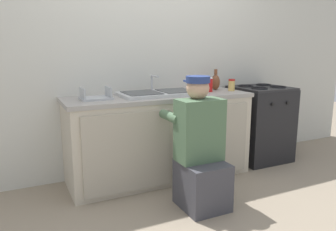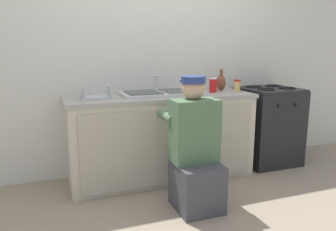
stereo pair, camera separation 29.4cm
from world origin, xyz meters
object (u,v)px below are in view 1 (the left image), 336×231
object	(u,v)px
stove_range	(259,123)
vase_decorative	(215,82)
sink_double_basin	(159,93)
plumber_person	(200,154)
dish_rack_tray	(96,97)
condiment_jar	(232,85)
soda_cup_red	(209,85)

from	to	relation	value
stove_range	vase_decorative	bearing A→B (deg)	170.05
sink_double_basin	plumber_person	xyz separation A→B (m)	(0.04, -0.73, -0.43)
plumber_person	dish_rack_tray	size ratio (longest dim) A/B	3.94
stove_range	condiment_jar	distance (m)	0.68
stove_range	soda_cup_red	size ratio (longest dim) A/B	5.89
vase_decorative	dish_rack_tray	bearing A→B (deg)	-175.37
vase_decorative	dish_rack_tray	distance (m)	1.38
soda_cup_red	dish_rack_tray	bearing A→B (deg)	-179.66
sink_double_basin	soda_cup_red	xyz separation A→B (m)	(0.58, -0.00, 0.06)
sink_double_basin	condiment_jar	world-z (taller)	sink_double_basin
plumber_person	soda_cup_red	world-z (taller)	plumber_person
soda_cup_red	plumber_person	bearing A→B (deg)	-126.54
plumber_person	condiment_jar	distance (m)	1.15
stove_range	soda_cup_red	xyz separation A→B (m)	(-0.73, -0.00, 0.50)
dish_rack_tray	plumber_person	bearing A→B (deg)	-46.39
sink_double_basin	dish_rack_tray	bearing A→B (deg)	-178.91
dish_rack_tray	vase_decorative	bearing A→B (deg)	4.63
sink_double_basin	plumber_person	world-z (taller)	plumber_person
sink_double_basin	plumber_person	bearing A→B (deg)	-86.54
sink_double_basin	dish_rack_tray	xyz separation A→B (m)	(-0.64, -0.01, 0.01)
condiment_jar	dish_rack_tray	world-z (taller)	condiment_jar
sink_double_basin	stove_range	world-z (taller)	sink_double_basin
sink_double_basin	stove_range	distance (m)	1.39
dish_rack_tray	condiment_jar	bearing A→B (deg)	-1.45
condiment_jar	soda_cup_red	bearing A→B (deg)	170.38
condiment_jar	soda_cup_red	size ratio (longest dim) A/B	0.84
sink_double_basin	condiment_jar	xyz separation A→B (m)	(0.85, -0.05, 0.05)
condiment_jar	soda_cup_red	world-z (taller)	soda_cup_red
stove_range	dish_rack_tray	xyz separation A→B (m)	(-1.96, -0.01, 0.45)
stove_range	vase_decorative	world-z (taller)	vase_decorative
plumber_person	condiment_jar	world-z (taller)	plumber_person
sink_double_basin	stove_range	size ratio (longest dim) A/B	0.89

